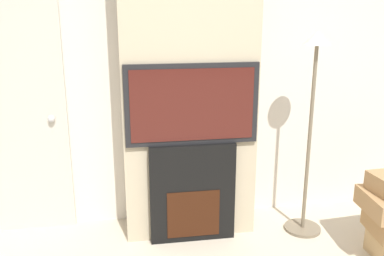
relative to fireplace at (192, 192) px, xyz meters
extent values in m
cube|color=silver|center=(0.00, 0.45, 0.94)|extent=(6.00, 0.06, 2.70)
cube|color=#BCAD8E|center=(0.00, 0.21, 0.94)|extent=(1.06, 0.41, 2.70)
cube|color=black|center=(0.00, 0.00, 0.00)|extent=(0.69, 0.14, 0.82)
cube|color=#33160A|center=(0.00, -0.07, -0.16)|extent=(0.43, 0.01, 0.39)
cube|color=black|center=(0.00, 0.00, 0.73)|extent=(1.03, 0.06, 0.63)
cube|color=#471914|center=(0.00, -0.03, 0.73)|extent=(0.95, 0.01, 0.55)
cylinder|color=#726651|center=(0.96, -0.03, -0.40)|extent=(0.31, 0.31, 0.03)
cylinder|color=#726651|center=(0.96, -0.03, 0.39)|extent=(0.03, 0.03, 1.55)
cone|color=silver|center=(0.96, -0.03, 1.22)|extent=(0.21, 0.21, 0.10)
cube|color=beige|center=(-1.39, 0.39, 0.61)|extent=(0.82, 0.04, 2.04)
sphere|color=silver|center=(-1.10, 0.35, 0.57)|extent=(0.06, 0.06, 0.06)
camera|label=1|loc=(-0.51, -3.14, 1.46)|focal=40.00mm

